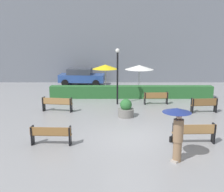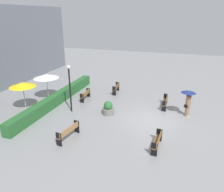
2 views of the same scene
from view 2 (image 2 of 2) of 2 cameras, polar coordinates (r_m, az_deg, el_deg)
ground_plane at (r=16.47m, az=10.63°, el=-6.16°), size 60.00×60.00×0.00m
bench_near_left at (r=13.07m, az=11.90°, el=-11.46°), size 1.77×0.43×0.82m
bench_near_right at (r=18.61m, az=13.90°, el=-1.35°), size 1.88×0.41×0.89m
bench_far_right at (r=21.37m, az=1.13°, el=2.18°), size 1.62×0.49×0.90m
bench_far_left at (r=13.89m, az=-11.36°, el=-9.17°), size 1.91×0.65×0.88m
bench_back_row at (r=19.82m, az=-6.99°, el=0.39°), size 1.67×0.43×0.84m
pedestrian_with_umbrella at (r=17.20m, az=19.45°, el=-0.80°), size 1.07×1.07×2.06m
planter_pot at (r=16.89m, az=-0.99°, el=-3.36°), size 0.91×0.91×1.06m
lamp_post at (r=17.04m, az=-11.10°, el=3.22°), size 0.28×0.28×3.79m
patio_umbrella_yellow at (r=18.48m, az=-22.53°, el=2.79°), size 2.07×2.07×2.33m
patio_umbrella_white at (r=20.31m, az=-16.99°, el=5.02°), size 2.25×2.25×2.33m
hedge_strip at (r=19.49m, az=-14.18°, el=-0.60°), size 12.16×0.70×0.91m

